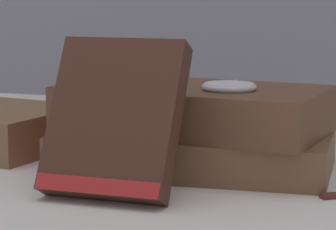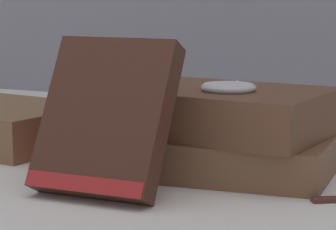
{
  "view_description": "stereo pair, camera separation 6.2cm",
  "coord_description": "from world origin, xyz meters",
  "px_view_note": "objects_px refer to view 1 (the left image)",
  "views": [
    {
      "loc": [
        0.23,
        -0.63,
        0.16
      ],
      "look_at": [
        0.01,
        -0.01,
        0.05
      ],
      "focal_mm": 85.0,
      "sensor_mm": 36.0,
      "label": 1
    },
    {
      "loc": [
        0.28,
        -0.61,
        0.16
      ],
      "look_at": [
        0.01,
        -0.01,
        0.05
      ],
      "focal_mm": 85.0,
      "sensor_mm": 36.0,
      "label": 2
    }
  ],
  "objects_px": {
    "pocket_watch": "(229,87)",
    "book_flat_top": "(188,108)",
    "book_flat_bottom": "(188,150)",
    "book_leaning_front": "(114,124)"
  },
  "relations": [
    {
      "from": "pocket_watch",
      "to": "book_flat_top",
      "type": "bearing_deg",
      "value": 158.29
    },
    {
      "from": "book_flat_bottom",
      "to": "book_flat_top",
      "type": "height_order",
      "value": "book_flat_top"
    },
    {
      "from": "book_flat_top",
      "to": "pocket_watch",
      "type": "xyz_separation_m",
      "value": [
        0.04,
        -0.02,
        0.02
      ]
    },
    {
      "from": "book_flat_bottom",
      "to": "book_leaning_front",
      "type": "xyz_separation_m",
      "value": [
        -0.03,
        -0.1,
        0.04
      ]
    },
    {
      "from": "book_flat_bottom",
      "to": "book_flat_top",
      "type": "relative_size",
      "value": 1.03
    },
    {
      "from": "book_flat_bottom",
      "to": "book_flat_top",
      "type": "distance_m",
      "value": 0.04
    },
    {
      "from": "book_flat_top",
      "to": "book_leaning_front",
      "type": "bearing_deg",
      "value": -96.27
    },
    {
      "from": "book_flat_bottom",
      "to": "book_flat_top",
      "type": "bearing_deg",
      "value": 105.09
    },
    {
      "from": "book_flat_bottom",
      "to": "book_leaning_front",
      "type": "height_order",
      "value": "book_leaning_front"
    },
    {
      "from": "book_flat_bottom",
      "to": "book_leaning_front",
      "type": "distance_m",
      "value": 0.11
    }
  ]
}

